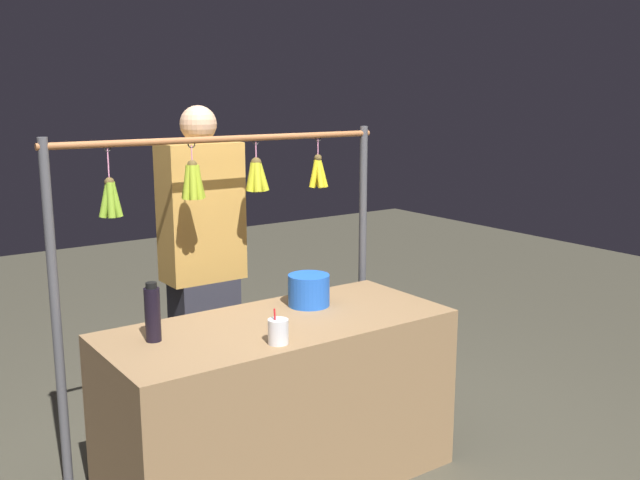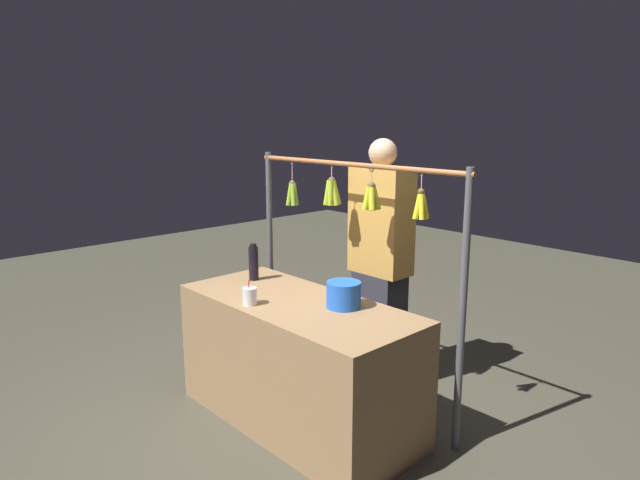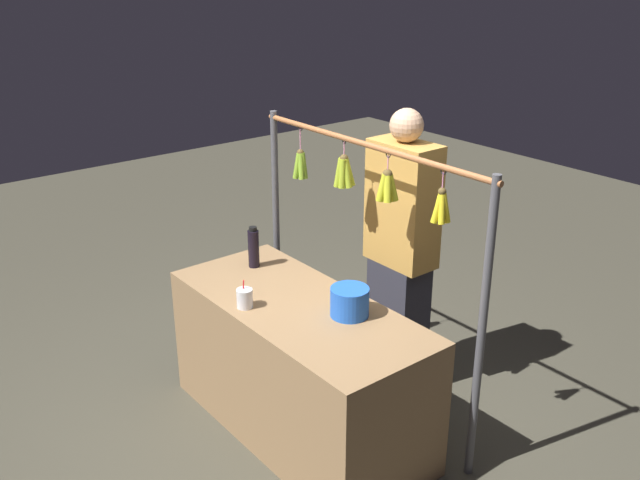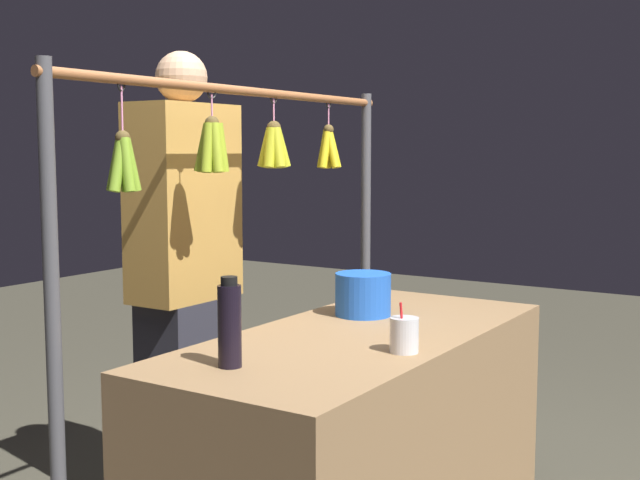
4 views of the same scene
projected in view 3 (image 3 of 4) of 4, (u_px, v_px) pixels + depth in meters
ground_plane at (300, 427)px, 4.17m from camera, size 12.00×12.00×0.00m
market_counter at (300, 368)px, 4.02m from camera, size 1.63×0.71×0.81m
display_rack at (363, 224)px, 4.01m from camera, size 1.81×0.12×1.67m
water_bottle at (254, 248)px, 4.29m from camera, size 0.07×0.07×0.26m
blue_bucket at (350, 302)px, 3.72m from camera, size 0.21×0.21×0.16m
drink_cup at (245, 298)px, 3.81m from camera, size 0.09×0.09×0.16m
vendor_person at (400, 256)px, 4.29m from camera, size 0.43×0.23×1.79m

